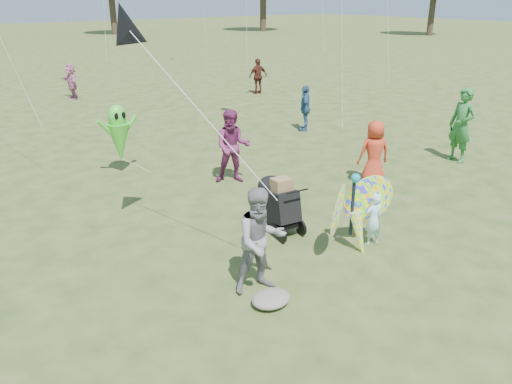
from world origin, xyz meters
TOP-DOWN VIEW (x-y plane):
  - ground at (0.00, 0.00)m, footprint 160.00×160.00m
  - child_girl at (1.57, 0.40)m, footprint 0.40×0.30m
  - adult_man at (-0.90, 0.49)m, footprint 0.93×0.80m
  - grey_bag at (-1.03, 0.07)m, footprint 0.60×0.49m
  - crowd_a at (3.99, 2.42)m, footprint 0.88×0.75m
  - crowd_c at (6.14, 7.03)m, footprint 0.84×0.89m
  - crowd_e at (1.48, 4.54)m, footprint 1.07×1.03m
  - crowd_f at (7.12, 2.15)m, footprint 0.57×0.78m
  - crowd_h at (8.92, 13.04)m, footprint 0.94×0.48m
  - crowd_j at (1.97, 16.98)m, footprint 0.45×1.37m
  - jogging_stroller at (0.58, 1.85)m, footprint 0.58×1.09m
  - butterfly_kite at (1.14, 0.46)m, footprint 1.74×0.75m
  - delta_kite_rig at (-1.58, 2.84)m, footprint 1.55×2.59m
  - alien_kite at (-0.36, 6.71)m, footprint 1.12×0.69m

SIDE VIEW (x-z plane):
  - ground at x=0.00m, z-range 0.00..0.00m
  - grey_bag at x=-1.03m, z-range 0.00..0.19m
  - child_girl at x=1.57m, z-range 0.00..0.98m
  - jogging_stroller at x=0.58m, z-range 0.07..1.16m
  - butterfly_kite at x=1.14m, z-range -0.12..1.50m
  - crowd_c at x=6.14m, z-range 0.00..1.47m
  - crowd_j at x=1.97m, z-range 0.00..1.48m
  - crowd_a at x=3.99m, z-range 0.00..1.52m
  - crowd_h at x=8.92m, z-range 0.00..1.55m
  - adult_man at x=-0.90m, z-range 0.00..1.64m
  - crowd_e at x=1.48m, z-range 0.00..1.74m
  - alien_kite at x=-0.36m, z-range 0.10..1.84m
  - crowd_f at x=7.12m, z-range 0.00..1.95m
  - delta_kite_rig at x=-1.58m, z-range 2.26..5.03m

